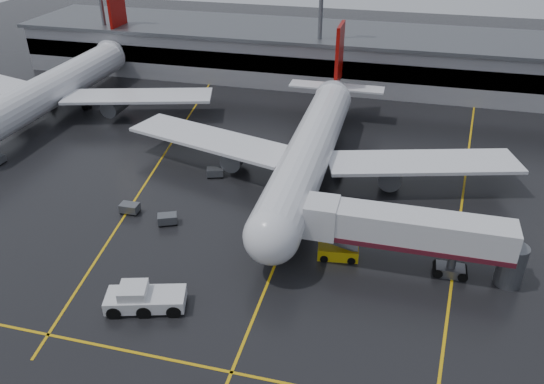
# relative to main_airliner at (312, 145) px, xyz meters

# --- Properties ---
(ground) EXTENTS (220.00, 220.00, 0.00)m
(ground) POSITION_rel_main_airliner_xyz_m (0.00, -9.70, -4.21)
(ground) COLOR black
(ground) RESTS_ON ground
(apron_line_centre) EXTENTS (0.25, 90.00, 0.02)m
(apron_line_centre) POSITION_rel_main_airliner_xyz_m (0.00, -9.70, -4.20)
(apron_line_centre) COLOR gold
(apron_line_centre) RESTS_ON ground
(apron_line_stop) EXTENTS (60.00, 0.25, 0.02)m
(apron_line_stop) POSITION_rel_main_airliner_xyz_m (0.00, -31.70, -4.20)
(apron_line_stop) COLOR gold
(apron_line_stop) RESTS_ON ground
(apron_line_left) EXTENTS (9.99, 69.35, 0.02)m
(apron_line_left) POSITION_rel_main_airliner_xyz_m (-20.00, 0.30, -4.20)
(apron_line_left) COLOR gold
(apron_line_left) RESTS_ON ground
(apron_line_right) EXTENTS (7.57, 69.64, 0.02)m
(apron_line_right) POSITION_rel_main_airliner_xyz_m (18.00, 0.30, -4.20)
(apron_line_right) COLOR gold
(apron_line_right) RESTS_ON ground
(terminal) EXTENTS (122.00, 19.00, 8.60)m
(terminal) POSITION_rel_main_airliner_xyz_m (0.00, 38.23, 0.11)
(terminal) COLOR gray
(terminal) RESTS_ON ground
(light_mast_mid) EXTENTS (3.00, 1.20, 25.45)m
(light_mast_mid) POSITION_rel_main_airliner_xyz_m (-5.00, 32.30, 10.27)
(light_mast_mid) COLOR #595B60
(light_mast_mid) RESTS_ON ground
(main_airliner) EXTENTS (48.80, 45.60, 14.10)m
(main_airliner) POSITION_rel_main_airliner_xyz_m (0.00, 0.00, 0.00)
(main_airliner) COLOR silver
(main_airliner) RESTS_ON ground
(second_airliner) EXTENTS (48.80, 45.60, 14.10)m
(second_airliner) POSITION_rel_main_airliner_xyz_m (-42.00, 12.00, 0.00)
(second_airliner) COLOR silver
(second_airliner) RESTS_ON ground
(jet_bridge) EXTENTS (19.90, 3.40, 6.05)m
(jet_bridge) POSITION_rel_main_airliner_xyz_m (11.87, -15.70, -0.28)
(jet_bridge) COLOR silver
(jet_bridge) RESTS_ON ground
(pushback_tractor) EXTENTS (7.14, 4.46, 2.38)m
(pushback_tractor) POSITION_rel_main_airliner_xyz_m (-9.40, -26.80, -3.26)
(pushback_tractor) COLOR silver
(pushback_tractor) RESTS_ON ground
(belt_loader) EXTENTS (4.06, 2.25, 2.46)m
(belt_loader) POSITION_rel_main_airliner_xyz_m (5.59, -15.73, -3.60)
(belt_loader) COLOR gold
(belt_loader) RESTS_ON ground
(baggage_cart_a) EXTENTS (2.35, 2.00, 1.12)m
(baggage_cart_a) POSITION_rel_main_airliner_xyz_m (-12.77, -14.28, -3.58)
(baggage_cart_a) COLOR #595B60
(baggage_cart_a) RESTS_ON ground
(baggage_cart_b) EXTENTS (2.02, 1.33, 1.12)m
(baggage_cart_b) POSITION_rel_main_airliner_xyz_m (-17.68, -13.26, -3.58)
(baggage_cart_b) COLOR #595B60
(baggage_cart_b) RESTS_ON ground
(baggage_cart_c) EXTENTS (2.31, 1.86, 1.12)m
(baggage_cart_c) POSITION_rel_main_airliner_xyz_m (-11.43, -3.03, -3.58)
(baggage_cart_c) COLOR #595B60
(baggage_cart_c) RESTS_ON ground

